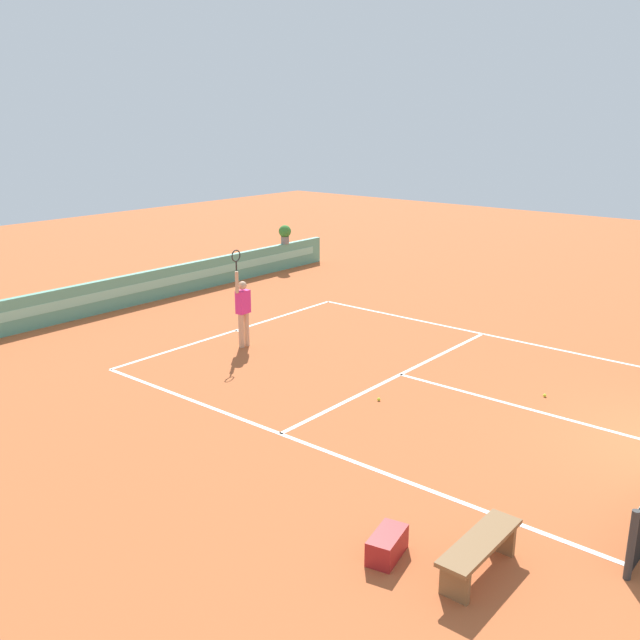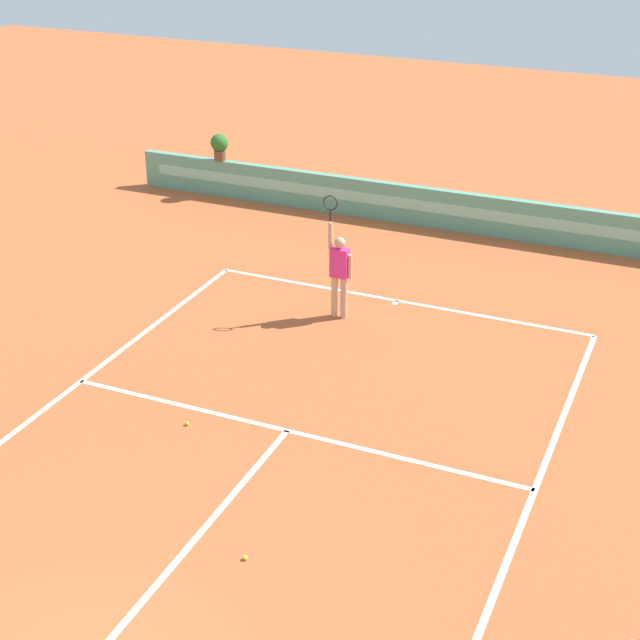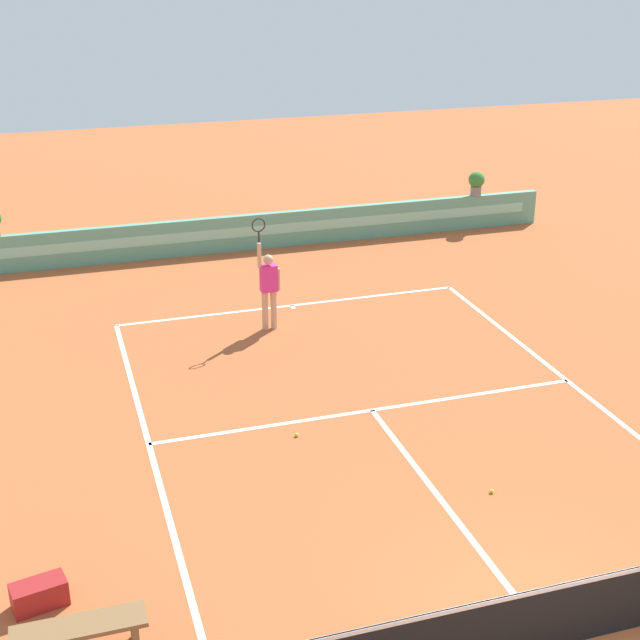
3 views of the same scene
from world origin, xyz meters
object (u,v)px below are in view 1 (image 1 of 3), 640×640
Objects in this scene: gear_bag at (387,545)px; tennis_ball_mid_court at (545,395)px; tennis_ball_near_baseline at (379,399)px; bench_courtside at (480,549)px; tennis_player at (243,308)px; potted_plant_far_right at (285,233)px.

gear_bag reaches higher than tennis_ball_mid_court.
gear_bag is 10.29× the size of tennis_ball_near_baseline.
gear_bag is at bearing 111.96° from bench_courtside.
gear_bag is at bearing -143.85° from tennis_ball_near_baseline.
tennis_ball_near_baseline is at bearing -98.89° from tennis_player.
tennis_player is at bearing 81.11° from tennis_ball_near_baseline.
potted_plant_far_right is (6.16, 13.11, 1.38)m from tennis_ball_mid_court.
tennis_player is 7.68m from tennis_ball_mid_court.
bench_courtside is 1.24m from gear_bag.
potted_plant_far_right is at bearing 50.69° from tennis_ball_near_baseline.
tennis_ball_near_baseline is at bearing 47.79° from bench_courtside.
potted_plant_far_right is at bearing 64.85° from tennis_ball_mid_court.
tennis_ball_near_baseline and tennis_ball_mid_court have the same top height.
tennis_ball_mid_court is at bearing 5.03° from gear_bag.
potted_plant_far_right is at bearing 49.81° from bench_courtside.
bench_courtside is 5.89m from tennis_ball_near_baseline.
tennis_player reaches higher than tennis_ball_near_baseline.
gear_bag is 0.27× the size of tennis_player.
gear_bag is 0.97× the size of potted_plant_far_right.
bench_courtside is 23.53× the size of tennis_ball_near_baseline.
tennis_ball_near_baseline is at bearing -129.31° from potted_plant_far_right.
tennis_player is 38.01× the size of tennis_ball_near_baseline.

